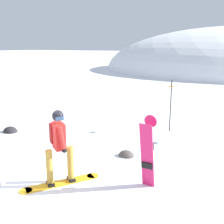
{
  "coord_description": "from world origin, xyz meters",
  "views": [
    {
      "loc": [
        4.4,
        -3.95,
        3.05
      ],
      "look_at": [
        0.24,
        3.44,
        1.0
      ],
      "focal_mm": 44.02,
      "sensor_mm": 36.0,
      "label": 1
    }
  ],
  "objects_px": {
    "snowboarder_main": "(59,145)",
    "rock_small": "(126,156)",
    "piste_marker_far": "(171,102)",
    "rock_mid": "(10,132)",
    "spare_snowboard": "(148,152)"
  },
  "relations": [
    {
      "from": "snowboarder_main",
      "to": "rock_mid",
      "type": "bearing_deg",
      "value": 152.89
    },
    {
      "from": "rock_small",
      "to": "snowboarder_main",
      "type": "bearing_deg",
      "value": -105.64
    },
    {
      "from": "piste_marker_far",
      "to": "rock_mid",
      "type": "relative_size",
      "value": 3.47
    },
    {
      "from": "rock_mid",
      "to": "snowboarder_main",
      "type": "bearing_deg",
      "value": -27.11
    },
    {
      "from": "spare_snowboard",
      "to": "rock_small",
      "type": "bearing_deg",
      "value": 130.74
    },
    {
      "from": "spare_snowboard",
      "to": "rock_mid",
      "type": "bearing_deg",
      "value": 167.33
    },
    {
      "from": "spare_snowboard",
      "to": "rock_small",
      "type": "height_order",
      "value": "spare_snowboard"
    },
    {
      "from": "spare_snowboard",
      "to": "rock_mid",
      "type": "xyz_separation_m",
      "value": [
        -5.87,
        1.32,
        -0.83
      ]
    },
    {
      "from": "snowboarder_main",
      "to": "piste_marker_far",
      "type": "bearing_deg",
      "value": 79.48
    },
    {
      "from": "snowboarder_main",
      "to": "rock_mid",
      "type": "relative_size",
      "value": 3.12
    },
    {
      "from": "piste_marker_far",
      "to": "rock_mid",
      "type": "height_order",
      "value": "piste_marker_far"
    },
    {
      "from": "piste_marker_far",
      "to": "rock_mid",
      "type": "bearing_deg",
      "value": -149.62
    },
    {
      "from": "rock_small",
      "to": "spare_snowboard",
      "type": "bearing_deg",
      "value": -49.26
    },
    {
      "from": "snowboarder_main",
      "to": "rock_small",
      "type": "bearing_deg",
      "value": 74.36
    },
    {
      "from": "snowboarder_main",
      "to": "rock_small",
      "type": "distance_m",
      "value": 2.41
    }
  ]
}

